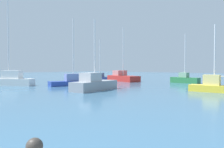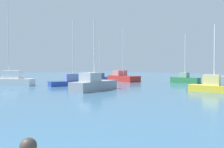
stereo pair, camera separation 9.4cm
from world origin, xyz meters
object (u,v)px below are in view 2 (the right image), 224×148
object	(u,v)px
sailboat_green_far_left	(185,79)
sailboat_blue_mid_harbor	(73,81)
sailboat_navy_behind_lamppost	(100,77)
sailboat_yellow_inner_mooring	(213,86)
sailboat_white_far_right	(10,80)
sailboat_red_outer_mooring	(123,77)
sailboat_grey_distant_east	(94,84)

from	to	relation	value
sailboat_green_far_left	sailboat_blue_mid_harbor	bearing A→B (deg)	149.92
sailboat_green_far_left	sailboat_navy_behind_lamppost	bearing A→B (deg)	95.63
sailboat_yellow_inner_mooring	sailboat_blue_mid_harbor	world-z (taller)	sailboat_blue_mid_harbor
sailboat_yellow_inner_mooring	sailboat_blue_mid_harbor	xyz separation A→B (m)	(-5.09, 16.51, -0.04)
sailboat_white_far_right	sailboat_red_outer_mooring	xyz separation A→B (m)	(17.81, -4.31, -0.09)
sailboat_red_outer_mooring	sailboat_yellow_inner_mooring	distance (m)	19.12
sailboat_yellow_inner_mooring	sailboat_navy_behind_lamppost	world-z (taller)	sailboat_navy_behind_lamppost
sailboat_yellow_inner_mooring	sailboat_grey_distant_east	xyz separation A→B (m)	(-7.28, 9.68, 0.10)
sailboat_green_far_left	sailboat_grey_distant_east	world-z (taller)	sailboat_green_far_left
sailboat_red_outer_mooring	sailboat_navy_behind_lamppost	xyz separation A→B (m)	(1.50, 7.65, -0.21)
sailboat_blue_mid_harbor	sailboat_navy_behind_lamppost	size ratio (longest dim) A/B	1.10
sailboat_white_far_right	sailboat_green_far_left	distance (m)	25.50
sailboat_white_far_right	sailboat_green_far_left	bearing A→B (deg)	-34.35
sailboat_green_far_left	sailboat_grey_distant_east	bearing A→B (deg)	174.00
sailboat_red_outer_mooring	sailboat_green_far_left	size ratio (longest dim) A/B	1.24
sailboat_grey_distant_east	sailboat_navy_behind_lamppost	xyz separation A→B (m)	(15.31, 15.94, -0.22)
sailboat_red_outer_mooring	sailboat_navy_behind_lamppost	size ratio (longest dim) A/B	1.15
sailboat_green_far_left	sailboat_white_far_right	bearing A→B (deg)	145.65
sailboat_blue_mid_harbor	sailboat_green_far_left	bearing A→B (deg)	-30.08
sailboat_blue_mid_harbor	sailboat_navy_behind_lamppost	distance (m)	15.98
sailboat_yellow_inner_mooring	sailboat_blue_mid_harbor	distance (m)	17.27
sailboat_red_outer_mooring	sailboat_navy_behind_lamppost	world-z (taller)	sailboat_red_outer_mooring
sailboat_red_outer_mooring	sailboat_blue_mid_harbor	size ratio (longest dim) A/B	1.04
sailboat_green_far_left	sailboat_yellow_inner_mooring	size ratio (longest dim) A/B	1.14
sailboat_grey_distant_east	sailboat_blue_mid_harbor	xyz separation A→B (m)	(2.19, 6.82, -0.14)
sailboat_green_far_left	sailboat_navy_behind_lamppost	world-z (taller)	sailboat_navy_behind_lamppost
sailboat_green_far_left	sailboat_grey_distant_east	size ratio (longest dim) A/B	1.01
sailboat_white_far_right	sailboat_navy_behind_lamppost	xyz separation A→B (m)	(19.31, 3.34, -0.31)
sailboat_red_outer_mooring	sailboat_yellow_inner_mooring	xyz separation A→B (m)	(-6.53, -17.97, -0.09)
sailboat_red_outer_mooring	sailboat_grey_distant_east	xyz separation A→B (m)	(-13.81, -8.29, 0.01)
sailboat_grey_distant_east	sailboat_white_far_right	bearing A→B (deg)	107.58
sailboat_white_far_right	sailboat_green_far_left	world-z (taller)	sailboat_white_far_right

